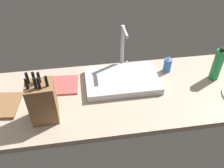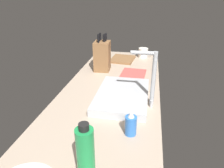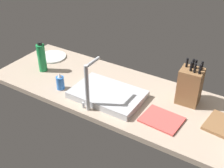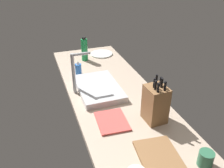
{
  "view_description": "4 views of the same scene",
  "coord_description": "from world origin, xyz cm",
  "px_view_note": "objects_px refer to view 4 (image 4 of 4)",
  "views": [
    {
      "loc": [
        -17.36,
        -102.05,
        97.66
      ],
      "look_at": [
        -1.97,
        -1.55,
        12.29
      ],
      "focal_mm": 37.46,
      "sensor_mm": 36.0,
      "label": 1
    },
    {
      "loc": [
        114.52,
        22.74,
        63.19
      ],
      "look_at": [
        0.59,
        1.72,
        10.15
      ],
      "focal_mm": 33.5,
      "sensor_mm": 36.0,
      "label": 2
    },
    {
      "loc": [
        -76.24,
        135.97,
        111.01
      ],
      "look_at": [
        7.1,
        1.68,
        9.22
      ],
      "focal_mm": 46.33,
      "sensor_mm": 36.0,
      "label": 3
    },
    {
      "loc": [
        -142.02,
        49.9,
        94.65
      ],
      "look_at": [
        0.48,
        0.14,
        10.32
      ],
      "focal_mm": 38.24,
      "sensor_mm": 36.0,
      "label": 4
    }
  ],
  "objects_px": {
    "sink_basin": "(98,88)",
    "knife_block": "(155,104)",
    "faucet": "(75,70)",
    "water_bottle": "(84,50)",
    "dinner_plate": "(101,54)",
    "ceramic_cup": "(206,159)",
    "dish_towel": "(112,121)",
    "soap_bottle": "(78,69)",
    "cutting_board": "(158,155)"
  },
  "relations": [
    {
      "from": "dinner_plate",
      "to": "dish_towel",
      "type": "bearing_deg",
      "value": 166.28
    },
    {
      "from": "faucet",
      "to": "knife_block",
      "type": "distance_m",
      "value": 0.62
    },
    {
      "from": "faucet",
      "to": "dish_towel",
      "type": "bearing_deg",
      "value": -163.06
    },
    {
      "from": "faucet",
      "to": "ceramic_cup",
      "type": "distance_m",
      "value": 1.0
    },
    {
      "from": "dish_towel",
      "to": "dinner_plate",
      "type": "bearing_deg",
      "value": -13.72
    },
    {
      "from": "water_bottle",
      "to": "knife_block",
      "type": "bearing_deg",
      "value": -170.03
    },
    {
      "from": "knife_block",
      "to": "cutting_board",
      "type": "distance_m",
      "value": 0.33
    },
    {
      "from": "cutting_board",
      "to": "ceramic_cup",
      "type": "xyz_separation_m",
      "value": [
        -0.12,
        -0.19,
        0.03
      ]
    },
    {
      "from": "knife_block",
      "to": "dish_towel",
      "type": "bearing_deg",
      "value": 73.06
    },
    {
      "from": "sink_basin",
      "to": "dish_towel",
      "type": "relative_size",
      "value": 2.0
    },
    {
      "from": "faucet",
      "to": "knife_block",
      "type": "height_order",
      "value": "faucet"
    },
    {
      "from": "cutting_board",
      "to": "water_bottle",
      "type": "height_order",
      "value": "water_bottle"
    },
    {
      "from": "knife_block",
      "to": "dish_towel",
      "type": "height_order",
      "value": "knife_block"
    },
    {
      "from": "knife_block",
      "to": "water_bottle",
      "type": "relative_size",
      "value": 1.26
    },
    {
      "from": "sink_basin",
      "to": "faucet",
      "type": "distance_m",
      "value": 0.22
    },
    {
      "from": "faucet",
      "to": "dinner_plate",
      "type": "height_order",
      "value": "faucet"
    },
    {
      "from": "soap_bottle",
      "to": "water_bottle",
      "type": "relative_size",
      "value": 0.52
    },
    {
      "from": "sink_basin",
      "to": "water_bottle",
      "type": "distance_m",
      "value": 0.6
    },
    {
      "from": "ceramic_cup",
      "to": "water_bottle",
      "type": "bearing_deg",
      "value": 9.74
    },
    {
      "from": "knife_block",
      "to": "dinner_plate",
      "type": "distance_m",
      "value": 1.13
    },
    {
      "from": "faucet",
      "to": "dish_towel",
      "type": "distance_m",
      "value": 0.47
    },
    {
      "from": "soap_bottle",
      "to": "ceramic_cup",
      "type": "relative_size",
      "value": 1.49
    },
    {
      "from": "faucet",
      "to": "water_bottle",
      "type": "height_order",
      "value": "faucet"
    },
    {
      "from": "faucet",
      "to": "cutting_board",
      "type": "height_order",
      "value": "faucet"
    },
    {
      "from": "dinner_plate",
      "to": "ceramic_cup",
      "type": "relative_size",
      "value": 2.79
    },
    {
      "from": "faucet",
      "to": "knife_block",
      "type": "xyz_separation_m",
      "value": [
        -0.48,
        -0.38,
        -0.06
      ]
    },
    {
      "from": "knife_block",
      "to": "soap_bottle",
      "type": "bearing_deg",
      "value": 18.68
    },
    {
      "from": "faucet",
      "to": "soap_bottle",
      "type": "distance_m",
      "value": 0.32
    },
    {
      "from": "sink_basin",
      "to": "water_bottle",
      "type": "relative_size",
      "value": 1.98
    },
    {
      "from": "water_bottle",
      "to": "ceramic_cup",
      "type": "relative_size",
      "value": 2.87
    },
    {
      "from": "dinner_plate",
      "to": "ceramic_cup",
      "type": "distance_m",
      "value": 1.53
    },
    {
      "from": "soap_bottle",
      "to": "water_bottle",
      "type": "bearing_deg",
      "value": -24.11
    },
    {
      "from": "soap_bottle",
      "to": "faucet",
      "type": "bearing_deg",
      "value": 165.28
    },
    {
      "from": "dinner_plate",
      "to": "dish_towel",
      "type": "distance_m",
      "value": 1.09
    },
    {
      "from": "sink_basin",
      "to": "dish_towel",
      "type": "xyz_separation_m",
      "value": [
        -0.39,
        0.03,
        -0.02
      ]
    },
    {
      "from": "sink_basin",
      "to": "dinner_plate",
      "type": "bearing_deg",
      "value": -18.89
    },
    {
      "from": "faucet",
      "to": "water_bottle",
      "type": "distance_m",
      "value": 0.6
    },
    {
      "from": "knife_block",
      "to": "water_bottle",
      "type": "distance_m",
      "value": 1.06
    },
    {
      "from": "dish_towel",
      "to": "ceramic_cup",
      "type": "relative_size",
      "value": 2.84
    },
    {
      "from": "sink_basin",
      "to": "knife_block",
      "type": "distance_m",
      "value": 0.51
    },
    {
      "from": "faucet",
      "to": "cutting_board",
      "type": "xyz_separation_m",
      "value": [
        -0.76,
        -0.26,
        -0.17
      ]
    },
    {
      "from": "sink_basin",
      "to": "soap_bottle",
      "type": "xyz_separation_m",
      "value": [
        0.32,
        0.08,
        0.03
      ]
    },
    {
      "from": "knife_block",
      "to": "ceramic_cup",
      "type": "xyz_separation_m",
      "value": [
        -0.4,
        -0.06,
        -0.08
      ]
    },
    {
      "from": "dinner_plate",
      "to": "dish_towel",
      "type": "relative_size",
      "value": 0.98
    },
    {
      "from": "soap_bottle",
      "to": "dinner_plate",
      "type": "xyz_separation_m",
      "value": [
        0.36,
        -0.31,
        -0.04
      ]
    },
    {
      "from": "dinner_plate",
      "to": "ceramic_cup",
      "type": "xyz_separation_m",
      "value": [
        -1.53,
        -0.06,
        0.03
      ]
    },
    {
      "from": "faucet",
      "to": "soap_bottle",
      "type": "xyz_separation_m",
      "value": [
        0.29,
        -0.08,
        -0.13
      ]
    },
    {
      "from": "soap_bottle",
      "to": "knife_block",
      "type": "bearing_deg",
      "value": -158.45
    },
    {
      "from": "knife_block",
      "to": "soap_bottle",
      "type": "height_order",
      "value": "knife_block"
    },
    {
      "from": "soap_bottle",
      "to": "ceramic_cup",
      "type": "xyz_separation_m",
      "value": [
        -1.17,
        -0.37,
        -0.01
      ]
    }
  ]
}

